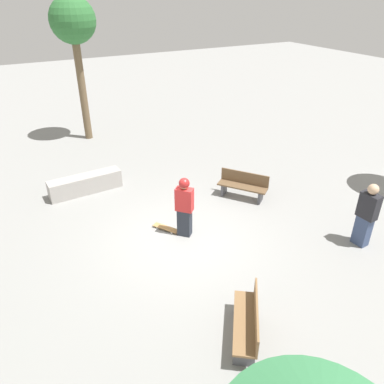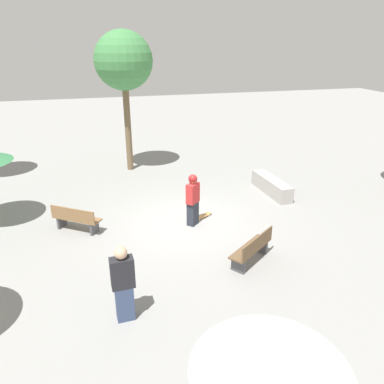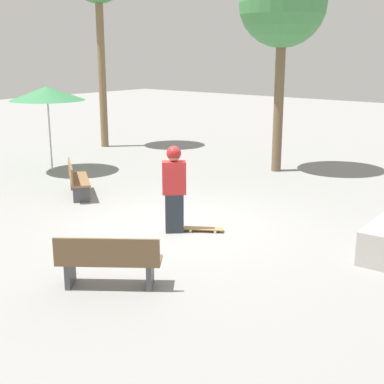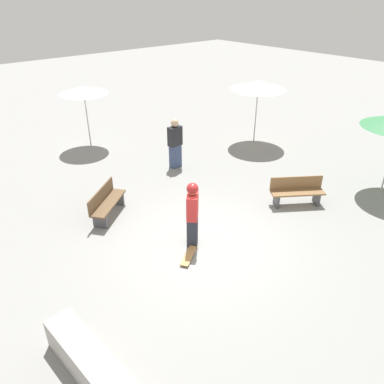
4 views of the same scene
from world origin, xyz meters
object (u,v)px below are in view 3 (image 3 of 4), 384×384
(skateboard, at_px, (203,229))
(shade_umbrella_green, at_px, (47,93))
(bench_near, at_px, (77,179))
(palm_tree_center_right, at_px, (283,5))
(skater_main, at_px, (174,186))
(bench_far, at_px, (109,262))

(skateboard, xyz_separation_m, shade_umbrella_green, (1.48, 6.99, 2.28))
(bench_near, distance_m, palm_tree_center_right, 7.58)
(bench_near, bearing_deg, skater_main, 27.34)
(skateboard, xyz_separation_m, palm_tree_center_right, (5.87, 1.79, 4.75))
(shade_umbrella_green, bearing_deg, palm_tree_center_right, -49.85)
(shade_umbrella_green, bearing_deg, skateboard, -101.99)
(bench_near, xyz_separation_m, bench_far, (-3.16, -4.67, 0.00))
(skater_main, height_order, palm_tree_center_right, palm_tree_center_right)
(skater_main, relative_size, skateboard, 2.24)
(bench_near, distance_m, shade_umbrella_green, 3.67)
(bench_far, bearing_deg, skater_main, 73.22)
(bench_far, bearing_deg, bench_near, 108.99)
(skater_main, bearing_deg, palm_tree_center_right, 58.52)
(bench_far, relative_size, palm_tree_center_right, 0.25)
(bench_near, bearing_deg, bench_far, 1.39)
(bench_near, relative_size, shade_umbrella_green, 0.61)
(skater_main, distance_m, palm_tree_center_right, 7.47)
(skater_main, relative_size, bench_far, 1.14)
(skater_main, relative_size, bench_near, 1.13)
(skater_main, distance_m, shade_umbrella_green, 6.94)
(skateboard, distance_m, bench_far, 3.07)
(bench_near, height_order, bench_far, same)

